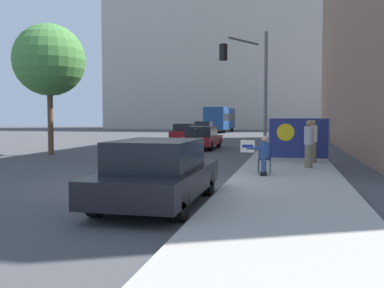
{
  "coord_description": "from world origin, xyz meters",
  "views": [
    {
      "loc": [
        3.73,
        -11.31,
        1.91
      ],
      "look_at": [
        0.33,
        3.55,
        0.97
      ],
      "focal_mm": 40.0,
      "sensor_mm": 36.0,
      "label": 1
    }
  ],
  "objects_px": {
    "car_on_road_midblock": "(185,132)",
    "car_on_road_distant": "(204,128)",
    "car_on_road_nearest": "(202,138)",
    "street_tree_near_curb": "(49,60)",
    "protest_banner": "(298,138)",
    "traffic_light_pole": "(249,74)",
    "city_bus_on_road": "(220,118)",
    "pedestrian_behind": "(313,141)",
    "jogger_on_sidewalk": "(309,143)",
    "parked_car_curbside": "(158,173)",
    "motorcycle_on_road": "(196,142)",
    "seated_protester": "(264,153)"
  },
  "relations": [
    {
      "from": "jogger_on_sidewalk",
      "to": "street_tree_near_curb",
      "type": "relative_size",
      "value": 0.25
    },
    {
      "from": "parked_car_curbside",
      "to": "car_on_road_midblock",
      "type": "xyz_separation_m",
      "value": [
        -6.01,
        26.91,
        -0.01
      ]
    },
    {
      "from": "seated_protester",
      "to": "car_on_road_midblock",
      "type": "distance_m",
      "value": 23.57
    },
    {
      "from": "jogger_on_sidewalk",
      "to": "pedestrian_behind",
      "type": "bearing_deg",
      "value": -122.27
    },
    {
      "from": "car_on_road_distant",
      "to": "motorcycle_on_road",
      "type": "bearing_deg",
      "value": -79.73
    },
    {
      "from": "car_on_road_distant",
      "to": "motorcycle_on_road",
      "type": "distance_m",
      "value": 23.6
    },
    {
      "from": "pedestrian_behind",
      "to": "motorcycle_on_road",
      "type": "xyz_separation_m",
      "value": [
        -5.84,
        5.12,
        -0.43
      ]
    },
    {
      "from": "jogger_on_sidewalk",
      "to": "car_on_road_distant",
      "type": "relative_size",
      "value": 0.37
    },
    {
      "from": "city_bus_on_road",
      "to": "motorcycle_on_road",
      "type": "height_order",
      "value": "city_bus_on_road"
    },
    {
      "from": "jogger_on_sidewalk",
      "to": "traffic_light_pole",
      "type": "height_order",
      "value": "traffic_light_pole"
    },
    {
      "from": "seated_protester",
      "to": "car_on_road_distant",
      "type": "bearing_deg",
      "value": 93.0
    },
    {
      "from": "jogger_on_sidewalk",
      "to": "traffic_light_pole",
      "type": "xyz_separation_m",
      "value": [
        -2.65,
        5.55,
        3.06
      ]
    },
    {
      "from": "parked_car_curbside",
      "to": "car_on_road_distant",
      "type": "height_order",
      "value": "car_on_road_distant"
    },
    {
      "from": "traffic_light_pole",
      "to": "car_on_road_midblock",
      "type": "distance_m",
      "value": 16.39
    },
    {
      "from": "parked_car_curbside",
      "to": "car_on_road_nearest",
      "type": "relative_size",
      "value": 0.93
    },
    {
      "from": "jogger_on_sidewalk",
      "to": "car_on_road_distant",
      "type": "height_order",
      "value": "jogger_on_sidewalk"
    },
    {
      "from": "car_on_road_nearest",
      "to": "street_tree_near_curb",
      "type": "distance_m",
      "value": 9.78
    },
    {
      "from": "jogger_on_sidewalk",
      "to": "car_on_road_midblock",
      "type": "relative_size",
      "value": 0.38
    },
    {
      "from": "traffic_light_pole",
      "to": "parked_car_curbside",
      "type": "height_order",
      "value": "traffic_light_pole"
    },
    {
      "from": "city_bus_on_road",
      "to": "motorcycle_on_road",
      "type": "xyz_separation_m",
      "value": [
        4.09,
        -33.78,
        -1.29
      ]
    },
    {
      "from": "pedestrian_behind",
      "to": "city_bus_on_road",
      "type": "bearing_deg",
      "value": 85.63
    },
    {
      "from": "car_on_road_nearest",
      "to": "pedestrian_behind",
      "type": "bearing_deg",
      "value": -52.53
    },
    {
      "from": "protest_banner",
      "to": "parked_car_curbside",
      "type": "bearing_deg",
      "value": -108.53
    },
    {
      "from": "car_on_road_midblock",
      "to": "car_on_road_distant",
      "type": "distance_m",
      "value": 10.11
    },
    {
      "from": "seated_protester",
      "to": "car_on_road_distant",
      "type": "distance_m",
      "value": 33.34
    },
    {
      "from": "car_on_road_midblock",
      "to": "city_bus_on_road",
      "type": "bearing_deg",
      "value": 90.63
    },
    {
      "from": "car_on_road_midblock",
      "to": "street_tree_near_curb",
      "type": "xyz_separation_m",
      "value": [
        -3.18,
        -15.99,
        4.12
      ]
    },
    {
      "from": "jogger_on_sidewalk",
      "to": "protest_banner",
      "type": "height_order",
      "value": "protest_banner"
    },
    {
      "from": "city_bus_on_road",
      "to": "car_on_road_distant",
      "type": "bearing_deg",
      "value": -90.64
    },
    {
      "from": "car_on_road_nearest",
      "to": "seated_protester",
      "type": "bearing_deg",
      "value": -69.65
    },
    {
      "from": "street_tree_near_curb",
      "to": "traffic_light_pole",
      "type": "bearing_deg",
      "value": 8.38
    },
    {
      "from": "protest_banner",
      "to": "parked_car_curbside",
      "type": "relative_size",
      "value": 0.56
    },
    {
      "from": "seated_protester",
      "to": "street_tree_near_curb",
      "type": "xyz_separation_m",
      "value": [
        -11.19,
        6.18,
        4.04
      ]
    },
    {
      "from": "car_on_road_midblock",
      "to": "car_on_road_nearest",
      "type": "bearing_deg",
      "value": -70.73
    },
    {
      "from": "city_bus_on_road",
      "to": "car_on_road_midblock",
      "type": "bearing_deg",
      "value": -89.37
    },
    {
      "from": "parked_car_curbside",
      "to": "motorcycle_on_road",
      "type": "height_order",
      "value": "parked_car_curbside"
    },
    {
      "from": "pedestrian_behind",
      "to": "jogger_on_sidewalk",
      "type": "bearing_deg",
      "value": -116.01
    },
    {
      "from": "jogger_on_sidewalk",
      "to": "car_on_road_distant",
      "type": "bearing_deg",
      "value": -96.92
    },
    {
      "from": "pedestrian_behind",
      "to": "street_tree_near_curb",
      "type": "xyz_separation_m",
      "value": [
        -12.88,
        2.25,
        3.83
      ]
    },
    {
      "from": "street_tree_near_curb",
      "to": "jogger_on_sidewalk",
      "type": "bearing_deg",
      "value": -17.85
    },
    {
      "from": "street_tree_near_curb",
      "to": "parked_car_curbside",
      "type": "bearing_deg",
      "value": -49.89
    },
    {
      "from": "jogger_on_sidewalk",
      "to": "protest_banner",
      "type": "xyz_separation_m",
      "value": [
        -0.32,
        2.52,
        0.06
      ]
    },
    {
      "from": "traffic_light_pole",
      "to": "protest_banner",
      "type": "bearing_deg",
      "value": -52.53
    },
    {
      "from": "pedestrian_behind",
      "to": "motorcycle_on_road",
      "type": "distance_m",
      "value": 7.78
    },
    {
      "from": "seated_protester",
      "to": "traffic_light_pole",
      "type": "distance_m",
      "value": 8.41
    },
    {
      "from": "protest_banner",
      "to": "city_bus_on_road",
      "type": "xyz_separation_m",
      "value": [
        -9.37,
        38.21,
        0.8
      ]
    },
    {
      "from": "pedestrian_behind",
      "to": "seated_protester",
      "type": "bearing_deg",
      "value": -132.06
    },
    {
      "from": "motorcycle_on_road",
      "to": "car_on_road_midblock",
      "type": "bearing_deg",
      "value": 106.39
    },
    {
      "from": "pedestrian_behind",
      "to": "city_bus_on_road",
      "type": "distance_m",
      "value": 40.16
    },
    {
      "from": "protest_banner",
      "to": "traffic_light_pole",
      "type": "relative_size",
      "value": 0.42
    }
  ]
}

